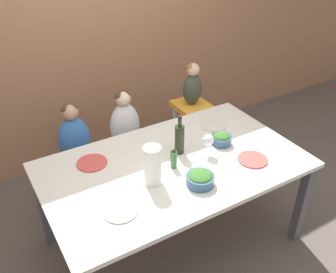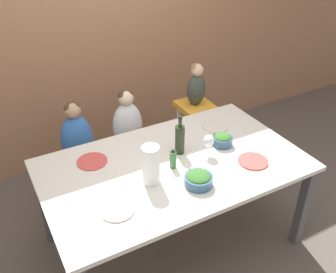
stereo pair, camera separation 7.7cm
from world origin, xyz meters
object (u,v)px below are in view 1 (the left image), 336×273
Objects in this scene: person_child_center at (125,122)px; salad_bowl_small at (222,139)px; chair_far_left at (79,169)px; wine_bottle at (180,138)px; person_baby_right at (193,84)px; dinner_plate_back_right at (213,125)px; person_child_left at (74,136)px; dinner_plate_front_right at (253,159)px; dinner_plate_front_left at (120,211)px; chair_right_highchair at (191,118)px; dinner_plate_back_left at (92,163)px; paper_towel_roll at (152,165)px; wine_glass_near at (208,141)px; salad_bowl_large at (200,179)px; chair_far_center at (127,153)px.

salad_bowl_small is (0.45, -0.78, 0.11)m from person_child_center.
wine_bottle is at bearing -51.30° from chair_far_left.
person_baby_right is 1.90× the size of dinner_plate_back_right.
person_child_left is (-0.00, 0.00, 0.33)m from chair_far_left.
person_child_center is 2.56× the size of dinner_plate_front_right.
dinner_plate_back_right is at bearing 25.88° from dinner_plate_front_left.
chair_right_highchair is 2.26× the size of wine_bottle.
person_child_center is 2.56× the size of dinner_plate_back_left.
chair_right_highchair is 1.36m from paper_towel_roll.
person_child_left is 1.80× the size of wine_bottle.
salad_bowl_small is at bearing -40.64° from person_child_left.
chair_right_highchair is 1.64m from dinner_plate_front_left.
person_child_left reaches higher than dinner_plate_front_left.
dinner_plate_front_left reaches higher than chair_right_highchair.
paper_towel_roll is at bearing -153.81° from dinner_plate_back_right.
person_child_left is at bearing 128.68° from wine_bottle.
salad_bowl_large is at bearing -133.86° from wine_glass_near.
dinner_plate_front_left is (-0.06, -1.06, 0.40)m from chair_far_left.
chair_far_left is at bearing -179.94° from person_child_center.
salad_bowl_large is at bearing -88.26° from person_child_center.
salad_bowl_large is at bearing -133.33° from dinner_plate_back_right.
dinner_plate_back_right is (0.56, -0.54, 0.40)m from chair_far_center.
wine_glass_near is (0.28, -0.84, 0.51)m from chair_far_center.
chair_far_center is 2.05× the size of dinner_plate_back_left.
person_baby_right is at bearing 58.39° from salad_bowl_large.
dinner_plate_back_left is at bearing -156.62° from chair_right_highchair.
person_baby_right is at bearing 0.02° from person_child_center.
wine_glass_near reaches higher than chair_far_left.
dinner_plate_back_left is (-0.49, -0.52, 0.07)m from person_child_center.
chair_far_center is 2.34× the size of salad_bowl_large.
chair_far_left is 0.46m from chair_far_center.
salad_bowl_small is 0.27m from dinner_plate_back_right.
person_child_left is 1.99× the size of paper_towel_roll.
salad_bowl_large is (-0.67, -1.09, 0.28)m from chair_right_highchair.
wine_glass_near is 0.76× the size of dinner_plate_back_left.
wine_glass_near is 0.76× the size of dinner_plate_front_right.
person_baby_right reaches higher than paper_towel_roll.
paper_towel_roll reaches higher than salad_bowl_large.
chair_far_left is at bearing -180.00° from chair_right_highchair.
chair_right_highchair is at bearing 62.94° from wine_glass_near.
salad_bowl_large is at bearing -101.83° from wine_bottle.
paper_towel_roll is 1.29× the size of dinner_plate_front_left.
salad_bowl_small is at bearing -60.03° from chair_far_center.
person_child_center is 1.35× the size of person_baby_right.
dinner_plate_front_right is (1.04, -0.01, 0.00)m from dinner_plate_front_left.
wine_glass_near is at bearing -22.42° from dinner_plate_back_left.
paper_towel_roll is (0.24, -0.92, 0.20)m from person_child_left.
salad_bowl_large is at bearing -88.26° from chair_far_center.
dinner_plate_back_right is at bearing -105.42° from person_baby_right.
wine_glass_near is (0.74, -0.84, 0.51)m from chair_far_left.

